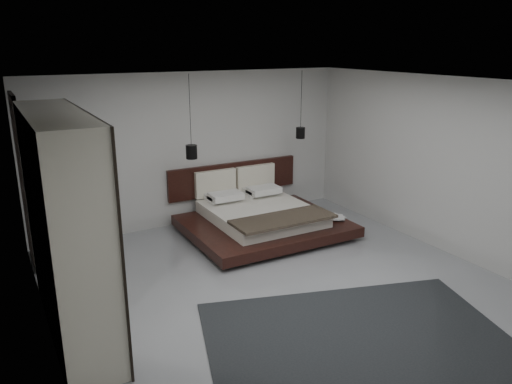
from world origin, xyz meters
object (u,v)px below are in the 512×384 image
lattice_screen (23,182)px  pendant_left (191,152)px  rug (361,342)px  pendant_right (300,133)px  bed (260,217)px  wardrobe (66,227)px

lattice_screen → pendant_left: 2.64m
rug → pendant_right: bearing=65.7°
lattice_screen → rug: size_ratio=0.75×
bed → rug: bed is taller
lattice_screen → wardrobe: 2.27m
pendant_right → rug: bearing=-114.3°
pendant_left → rug: bearing=-84.4°
bed → wardrobe: size_ratio=1.02×
wardrobe → rug: wardrobe is taller
rug → lattice_screen: bearing=126.1°
lattice_screen → pendant_right: 4.85m
lattice_screen → bed: size_ratio=0.97×
wardrobe → rug: (2.77, -1.89, -1.29)m
lattice_screen → rug: 5.29m
pendant_left → pendant_right: (2.21, 0.00, 0.14)m
pendant_right → pendant_left: bearing=180.0°
bed → pendant_right: 1.81m
lattice_screen → wardrobe: (0.25, -2.26, -0.01)m
pendant_left → pendant_right: bearing=0.0°
pendant_right → bed: bearing=-159.4°
pendant_right → wardrobe: size_ratio=0.48×
pendant_left → bed: bearing=-20.6°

